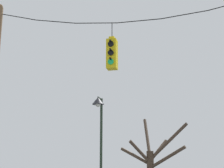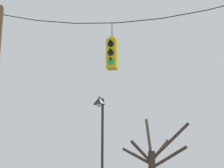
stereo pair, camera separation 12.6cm
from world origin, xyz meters
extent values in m
sphere|color=brown|center=(-5.36, 0.20, 8.02)|extent=(0.19, 0.19, 0.19)
cylinder|color=black|center=(-4.60, 0.20, 7.51)|extent=(1.54, 0.03, 0.44)
cylinder|color=black|center=(-3.06, 0.20, 7.17)|extent=(1.54, 0.03, 0.31)
cylinder|color=black|center=(-1.53, 0.20, 6.96)|extent=(1.53, 0.03, 0.17)
cylinder|color=black|center=(0.00, 0.20, 6.89)|extent=(1.53, 0.03, 0.03)
cylinder|color=black|center=(1.53, 0.20, 6.96)|extent=(1.53, 0.03, 0.17)
cube|color=yellow|center=(-0.95, 0.20, 5.75)|extent=(0.34, 0.34, 1.04)
cube|color=yellow|center=(-0.95, 0.20, 6.32)|extent=(0.19, 0.19, 0.10)
cylinder|color=black|center=(-0.95, 0.20, 6.63)|extent=(0.02, 0.02, 0.53)
cylinder|color=black|center=(-0.95, 0.01, 6.06)|extent=(0.20, 0.03, 0.20)
cylinder|color=black|center=(-0.95, -0.03, 6.15)|extent=(0.07, 0.12, 0.07)
cylinder|color=black|center=(-0.95, 0.01, 5.75)|extent=(0.20, 0.03, 0.20)
cylinder|color=black|center=(-0.95, -0.03, 5.84)|extent=(0.07, 0.12, 0.07)
cylinder|color=#19C666|center=(-0.95, 0.01, 5.44)|extent=(0.20, 0.03, 0.20)
cylinder|color=black|center=(-0.95, -0.03, 5.53)|extent=(0.07, 0.12, 0.07)
cylinder|color=#233323|center=(-2.55, 4.90, 2.59)|extent=(0.12, 0.12, 5.19)
cylinder|color=#233323|center=(-2.55, 4.59, 5.14)|extent=(0.07, 0.61, 0.07)
cone|color=#232328|center=(-2.55, 4.29, 4.97)|extent=(0.56, 0.56, 0.33)
sphere|color=silver|center=(-2.55, 4.29, 4.80)|extent=(0.25, 0.25, 0.25)
cylinder|color=#423326|center=(-0.76, 7.81, 3.51)|extent=(0.62, 1.67, 2.26)
cylinder|color=#423326|center=(0.34, 6.71, 2.46)|extent=(1.91, 0.87, 1.13)
cylinder|color=#423326|center=(0.41, 7.02, 3.26)|extent=(2.03, 0.23, 1.88)
cylinder|color=#423326|center=(-1.32, 7.26, 2.55)|extent=(1.66, 0.58, 0.96)
cylinder|color=#423326|center=(-1.00, 6.71, 2.74)|extent=(1.09, 0.90, 1.18)
cylinder|color=#423326|center=(-0.17, 7.58, 2.84)|extent=(0.94, 1.21, 1.19)
camera|label=1|loc=(1.55, -10.65, 2.02)|focal=55.00mm
camera|label=2|loc=(1.67, -10.62, 2.02)|focal=55.00mm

